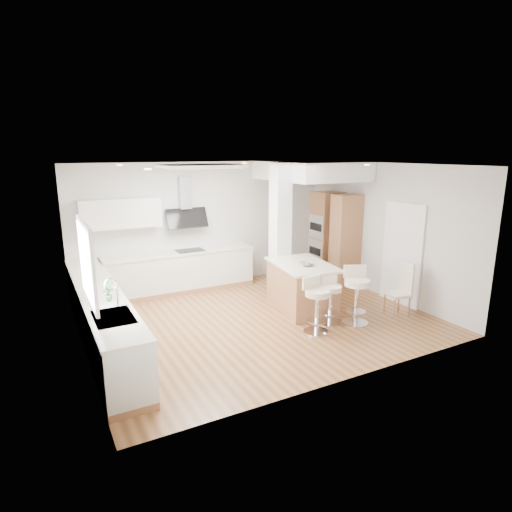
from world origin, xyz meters
TOP-DOWN VIEW (x-y plane):
  - ground at (0.00, 0.00)m, footprint 6.00×6.00m
  - ceiling at (0.00, 0.00)m, footprint 6.00×5.00m
  - wall_back at (0.00, 2.50)m, footprint 6.00×0.04m
  - wall_left at (-3.00, 0.00)m, footprint 0.04×5.00m
  - wall_right at (3.00, 0.00)m, footprint 0.04×5.00m
  - skylight at (-0.79, 0.60)m, footprint 4.10×2.10m
  - window_left at (-2.96, -0.90)m, footprint 0.06×1.28m
  - doorway_right at (2.97, -0.60)m, footprint 0.05×1.00m
  - counter_left at (-2.70, 0.23)m, footprint 0.63×4.50m
  - counter_back at (-0.91, 2.22)m, footprint 3.62×0.63m
  - pillar at (1.05, 0.95)m, footprint 0.35×0.35m
  - soffit at (2.10, 1.40)m, footprint 1.78×2.20m
  - oven_column at (2.68, 1.23)m, footprint 0.63×1.21m
  - peninsula at (1.01, 0.04)m, footprint 1.20×1.63m
  - bar_stool_a at (0.59, -1.02)m, footprint 0.48×0.48m
  - bar_stool_b at (1.04, -0.80)m, footprint 0.49×0.49m
  - bar_stool_c at (1.46, -1.02)m, footprint 0.62×0.62m
  - dining_chair at (2.50, -1.11)m, footprint 0.46×0.46m

SIDE VIEW (x-z plane):
  - ground at x=0.00m, z-range 0.00..0.00m
  - ceiling at x=0.00m, z-range -0.01..0.01m
  - counter_left at x=-2.70m, z-range -0.22..1.13m
  - peninsula at x=1.01m, z-range -0.03..0.96m
  - bar_stool_b at x=1.04m, z-range 0.06..0.96m
  - bar_stool_a at x=0.59m, z-range 0.06..1.03m
  - dining_chair at x=2.50m, z-range 0.04..1.06m
  - bar_stool_c at x=1.46m, z-range 0.06..1.11m
  - counter_back at x=-0.91m, z-range -0.55..1.95m
  - doorway_right at x=2.97m, z-range -0.05..2.05m
  - oven_column at x=2.68m, z-range 0.00..2.10m
  - wall_back at x=0.00m, z-range 0.00..2.80m
  - wall_left at x=-3.00m, z-range 0.00..2.80m
  - wall_right at x=3.00m, z-range 0.00..2.80m
  - pillar at x=1.05m, z-range 0.00..2.80m
  - window_left at x=-2.96m, z-range 1.16..2.23m
  - soffit at x=2.10m, z-range 2.40..2.80m
  - skylight at x=-0.79m, z-range 2.74..2.80m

